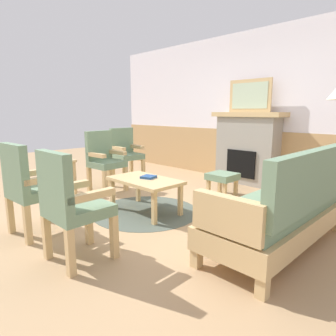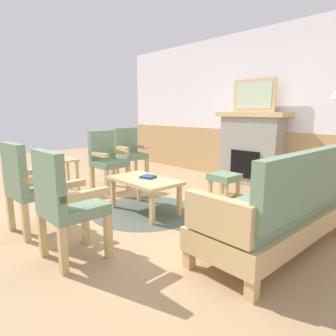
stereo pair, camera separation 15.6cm
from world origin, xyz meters
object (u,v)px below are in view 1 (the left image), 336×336
framed_picture (250,96)px  coffee_table (145,183)px  armchair_near_fireplace (104,158)px  armchair_front_center (71,202)px  couch (284,209)px  fireplace (247,148)px  armchair_front_left (29,185)px  side_table (58,167)px  book_on_table (149,177)px  footstool (222,178)px  armchair_by_window_left (126,151)px

framed_picture → coffee_table: (-0.09, -2.33, -1.17)m
armchair_near_fireplace → armchair_front_center: (1.85, -1.51, 0.00)m
couch → coffee_table: bearing=-172.0°
fireplace → armchair_front_left: bearing=-96.0°
couch → side_table: (-3.32, -0.67, 0.04)m
framed_picture → armchair_front_left: bearing=-96.0°
framed_picture → couch: framed_picture is taller
armchair_front_center → side_table: 2.31m
fireplace → armchair_front_center: bearing=-82.7°
coffee_table → side_table: 1.65m
couch → side_table: 3.38m
book_on_table → footstool: book_on_table is taller
footstool → armchair_front_left: (-0.57, -2.64, 0.25)m
fireplace → footstool: bearing=-79.4°
fireplace → book_on_table: fireplace is taller
armchair_front_center → coffee_table: bearing=113.2°
framed_picture → armchair_by_window_left: (-1.83, -1.34, -1.02)m
fireplace → side_table: (-1.68, -2.76, -0.22)m
footstool → framed_picture: bearing=100.6°
footstool → armchair_by_window_left: (-2.01, -0.34, 0.25)m
footstool → armchair_by_window_left: size_ratio=0.41×
framed_picture → armchair_front_center: bearing=-82.7°
couch → armchair_by_window_left: same height
footstool → armchair_front_center: armchair_front_center is taller
book_on_table → armchair_near_fireplace: bearing=172.8°
couch → armchair_front_left: same height
book_on_table → side_table: side_table is taller
couch → footstool: bearing=143.2°
couch → coffee_table: size_ratio=1.88×
book_on_table → armchair_near_fireplace: 1.31m
coffee_table → book_on_table: 0.09m
fireplace → book_on_table: (-0.09, -2.26, -0.20)m
book_on_table → armchair_front_left: size_ratio=0.17×
fireplace → footstool: 1.09m
framed_picture → book_on_table: size_ratio=4.71×
book_on_table → armchair_by_window_left: bearing=152.0°
armchair_front_left → armchair_near_fireplace: bearing=123.0°
couch → armchair_front_left: 2.55m
fireplace → book_on_table: 2.27m
couch → armchair_by_window_left: (-3.46, 0.74, 0.14)m
framed_picture → armchair_front_center: framed_picture is taller
book_on_table → armchair_front_center: (0.55, -1.35, 0.08)m
fireplace → coffee_table: bearing=-92.2°
fireplace → armchair_near_fireplace: (-1.39, -2.10, -0.11)m
armchair_by_window_left → armchair_front_center: (2.29, -2.27, 0.00)m
couch → footstool: size_ratio=4.50×
armchair_front_left → coffee_table: bearing=77.4°
armchair_near_fireplace → armchair_by_window_left: (-0.43, 0.76, 0.00)m
fireplace → armchair_front_left: (-0.38, -3.65, -0.11)m
framed_picture → book_on_table: framed_picture is taller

